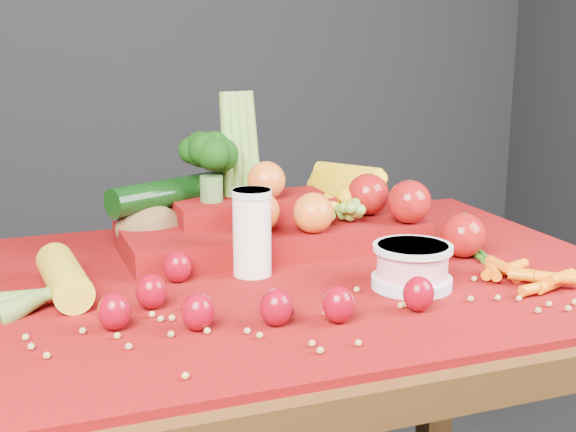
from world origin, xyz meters
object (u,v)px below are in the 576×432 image
object	(u,v)px
yogurt_bowl	(412,265)
milk_glass	(252,229)
produce_mound	(282,213)
table	(292,336)

from	to	relation	value
yogurt_bowl	milk_glass	bearing A→B (deg)	144.80
yogurt_bowl	produce_mound	xyz separation A→B (m)	(-0.10, 0.28, 0.02)
table	produce_mound	bearing A→B (deg)	75.34
table	milk_glass	world-z (taller)	milk_glass
table	milk_glass	distance (m)	0.19
yogurt_bowl	produce_mound	bearing A→B (deg)	109.54
table	yogurt_bowl	distance (m)	0.24
yogurt_bowl	produce_mound	distance (m)	0.30
milk_glass	yogurt_bowl	bearing A→B (deg)	-35.20
milk_glass	produce_mound	distance (m)	0.17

